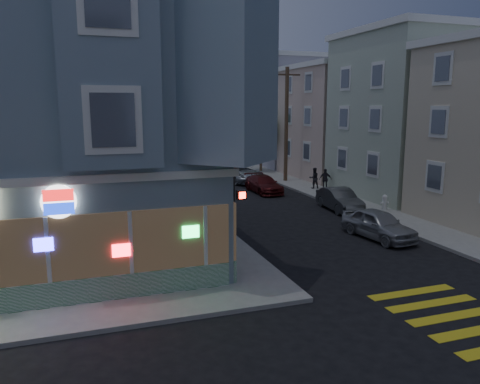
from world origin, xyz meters
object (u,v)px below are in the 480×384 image
street_tree_near (261,130)px  pedestrian_a (314,178)px  parked_car_a (378,224)px  parked_car_d (240,173)px  parked_car_c (264,184)px  pedestrian_b (325,179)px  fire_hydrant (385,202)px  traffic_signal (234,176)px  utility_pole (286,123)px  parked_car_b (340,200)px  street_tree_far (234,127)px

street_tree_near → pedestrian_a: (0.26, -10.05, -3.02)m
parked_car_a → parked_car_d: bearing=85.7°
parked_car_c → parked_car_d: 5.20m
pedestrian_b → fire_hydrant: pedestrian_b is taller
pedestrian_b → traffic_signal: (-11.69, -14.37, 2.83)m
utility_pole → parked_car_a: (-2.70, -16.46, -4.11)m
utility_pole → parked_car_d: (-3.40, 1.45, -4.06)m
pedestrian_a → parked_car_c: (-3.86, 0.31, -0.30)m
pedestrian_a → parked_car_b: size_ratio=0.38×
street_tree_near → traffic_signal: 27.39m
traffic_signal → pedestrian_a: bearing=58.2°
parked_car_a → parked_car_c: 12.73m
street_tree_near → parked_car_a: (-2.90, -22.46, -3.25)m
parked_car_c → traffic_signal: size_ratio=0.80×
utility_pole → traffic_signal: 21.94m
pedestrian_a → street_tree_far: bearing=-84.0°
parked_car_b → fire_hydrant: 2.59m
parked_car_b → parked_car_c: size_ratio=0.96×
parked_car_a → street_tree_near: bearing=76.1°
street_tree_near → parked_car_a: bearing=-97.3°
utility_pole → street_tree_near: utility_pole is taller
pedestrian_b → parked_car_d: pedestrian_b is taller
utility_pole → pedestrian_a: (0.46, -4.05, -3.88)m
pedestrian_b → street_tree_near: bearing=-66.5°
parked_car_b → parked_car_d: 12.27m
street_tree_near → parked_car_b: size_ratio=1.32×
pedestrian_b → parked_car_d: (-4.40, 6.22, -0.17)m
traffic_signal → fire_hydrant: traffic_signal is taller
street_tree_near → fire_hydrant: 18.15m
street_tree_near → fire_hydrant: bearing=-87.4°
pedestrian_a → fire_hydrant: bearing=99.1°
pedestrian_a → parked_car_d: 6.73m
utility_pole → parked_car_b: size_ratio=2.23×
utility_pole → fire_hydrant: bearing=-85.2°
pedestrian_a → pedestrian_b: pedestrian_a is taller
parked_car_b → traffic_signal: size_ratio=0.76×
street_tree_far → utility_pole: bearing=-90.8°
fire_hydrant → traffic_signal: bearing=-148.0°
street_tree_near → fire_hydrant: (0.80, -17.83, -3.32)m
parked_car_a → parked_car_d: parked_car_d is taller
pedestrian_b → parked_car_b: pedestrian_b is taller
parked_car_b → fire_hydrant: parked_car_b is taller
utility_pole → parked_car_b: 11.48m
pedestrian_a → parked_car_b: (-1.76, -6.58, -0.25)m
fire_hydrant → parked_car_c: bearing=118.6°
parked_car_b → traffic_signal: traffic_signal is taller
street_tree_far → parked_car_d: 13.44m
street_tree_near → parked_car_d: street_tree_near is taller
pedestrian_a → parked_car_c: 3.88m
traffic_signal → pedestrian_b: bearing=55.6°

